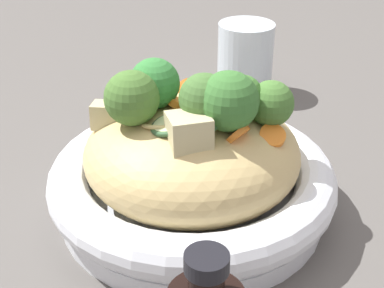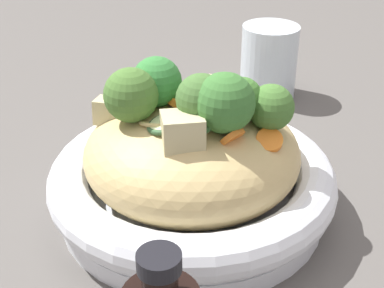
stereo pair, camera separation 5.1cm
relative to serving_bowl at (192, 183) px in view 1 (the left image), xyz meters
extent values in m
plane|color=#54504D|center=(0.00, 0.00, -0.03)|extent=(3.00, 3.00, 0.00)
cylinder|color=white|center=(0.00, 0.00, -0.02)|extent=(0.26, 0.26, 0.02)
torus|color=white|center=(0.00, 0.00, 0.01)|extent=(0.28, 0.28, 0.04)
ellipsoid|color=tan|center=(0.00, 0.00, 0.03)|extent=(0.20, 0.20, 0.09)
torus|color=tan|center=(0.00, -0.01, 0.07)|extent=(0.08, 0.08, 0.02)
torus|color=tan|center=(0.01, -0.02, 0.07)|extent=(0.07, 0.07, 0.01)
torus|color=tan|center=(-0.03, -0.01, 0.05)|extent=(0.06, 0.06, 0.02)
torus|color=tan|center=(0.03, -0.01, 0.08)|extent=(0.06, 0.06, 0.02)
cone|color=#97AD69|center=(-0.02, 0.04, 0.07)|extent=(0.03, 0.03, 0.02)
sphere|color=#3E732E|center=(-0.02, 0.04, 0.10)|extent=(0.05, 0.05, 0.04)
cone|color=#90B377|center=(0.01, 0.02, 0.08)|extent=(0.03, 0.03, 0.01)
sphere|color=#446D33|center=(0.01, 0.02, 0.10)|extent=(0.05, 0.05, 0.04)
cone|color=#91B772|center=(0.01, -0.04, 0.08)|extent=(0.03, 0.03, 0.01)
sphere|color=#347B37|center=(0.01, -0.04, 0.10)|extent=(0.06, 0.06, 0.05)
cone|color=#8EAB73|center=(0.01, 0.04, 0.08)|extent=(0.02, 0.03, 0.02)
sphere|color=#3A7131|center=(0.01, 0.04, 0.10)|extent=(0.05, 0.05, 0.05)
cone|color=#95B177|center=(-0.03, 0.06, 0.07)|extent=(0.02, 0.02, 0.02)
sphere|color=#457331|center=(-0.03, 0.06, 0.09)|extent=(0.05, 0.05, 0.04)
cone|color=#92AB75|center=(0.04, -0.04, 0.07)|extent=(0.03, 0.03, 0.02)
sphere|color=#46712F|center=(0.04, -0.04, 0.10)|extent=(0.07, 0.07, 0.05)
cylinder|color=orange|center=(-0.04, -0.04, 0.08)|extent=(0.03, 0.02, 0.02)
cylinder|color=orange|center=(0.00, -0.02, 0.08)|extent=(0.03, 0.03, 0.02)
cylinder|color=orange|center=(-0.02, 0.01, 0.08)|extent=(0.03, 0.04, 0.03)
cylinder|color=orange|center=(0.01, 0.05, 0.08)|extent=(0.03, 0.02, 0.02)
cylinder|color=orange|center=(-0.02, -0.05, 0.08)|extent=(0.03, 0.03, 0.02)
cylinder|color=orange|center=(-0.01, 0.07, 0.07)|extent=(0.03, 0.03, 0.02)
cylinder|color=beige|center=(0.03, 0.00, 0.08)|extent=(0.04, 0.05, 0.01)
torus|color=#335934|center=(0.03, 0.00, 0.08)|extent=(0.05, 0.05, 0.01)
cylinder|color=beige|center=(0.02, 0.03, 0.08)|extent=(0.04, 0.04, 0.02)
torus|color=#2C592C|center=(0.02, 0.03, 0.08)|extent=(0.05, 0.04, 0.03)
cylinder|color=beige|center=(-0.02, 0.01, 0.08)|extent=(0.04, 0.04, 0.02)
torus|color=#366527|center=(-0.02, 0.01, 0.08)|extent=(0.05, 0.04, 0.03)
cube|color=#CABB87|center=(0.03, -0.07, 0.07)|extent=(0.03, 0.04, 0.03)
cube|color=#C7BD8B|center=(0.04, 0.02, 0.08)|extent=(0.05, 0.05, 0.03)
cube|color=beige|center=(-0.03, 0.00, 0.08)|extent=(0.04, 0.04, 0.03)
cylinder|color=black|center=(0.19, 0.12, 0.08)|extent=(0.02, 0.02, 0.02)
cylinder|color=black|center=(0.19, 0.12, 0.10)|extent=(0.02, 0.02, 0.01)
cylinder|color=silver|center=(-0.28, -0.08, 0.02)|extent=(0.08, 0.08, 0.10)
camera|label=1|loc=(0.38, 0.23, 0.30)|focal=50.84mm
camera|label=2|loc=(0.35, 0.27, 0.30)|focal=50.84mm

